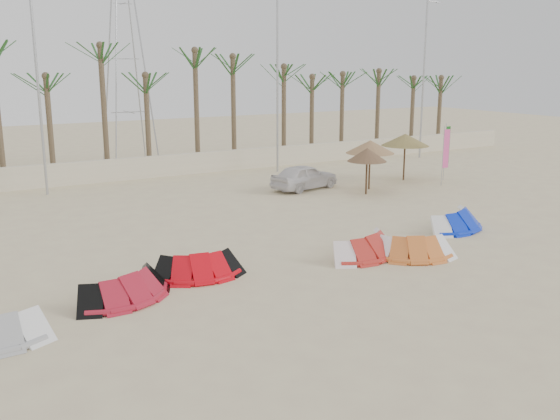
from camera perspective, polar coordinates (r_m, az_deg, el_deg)
ground at (r=19.32m, az=9.09°, el=-7.31°), size 120.00×120.00×0.00m
boundary_wall at (r=38.20m, az=-12.23°, el=3.83°), size 60.00×0.30×1.30m
palm_line at (r=39.35m, az=-12.41°, el=12.57°), size 52.00×4.00×7.70m
lamp_b at (r=34.36m, az=-21.22°, el=10.80°), size 1.25×0.14×11.00m
lamp_c at (r=39.18m, az=-0.19°, el=11.88°), size 1.25×0.14×11.00m
lamp_d at (r=46.38m, az=13.02°, el=11.77°), size 1.25×0.14×11.00m
pylon at (r=44.26m, az=-13.41°, el=4.18°), size 3.00×3.00×14.00m
kite_red_left at (r=18.95m, az=-14.16°, el=-6.63°), size 3.51×2.46×0.90m
kite_red_mid at (r=20.43m, az=-7.77°, el=-4.87°), size 3.12×1.92×0.90m
kite_red_right at (r=22.59m, az=7.49°, el=-3.08°), size 3.56×2.28×0.90m
kite_orange at (r=22.65m, az=11.67°, el=-3.21°), size 3.35×2.52×0.90m
kite_blue at (r=26.97m, az=15.40°, el=-0.75°), size 3.61×2.38×0.90m
parasol_left at (r=32.80m, az=7.97°, el=5.02°), size 2.08×2.08×2.45m
parasol_mid at (r=34.12m, az=8.25°, el=5.74°), size 2.65×2.65×2.69m
parasol_right at (r=37.17m, az=11.38°, el=6.31°), size 2.80×2.80×2.74m
flag_pink at (r=36.20m, az=14.88°, el=5.29°), size 0.45×0.04×3.33m
flag_green at (r=37.80m, az=15.03°, el=5.61°), size 0.45×0.09×3.34m
car at (r=34.08m, az=2.25°, el=3.06°), size 4.31×2.48×1.38m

